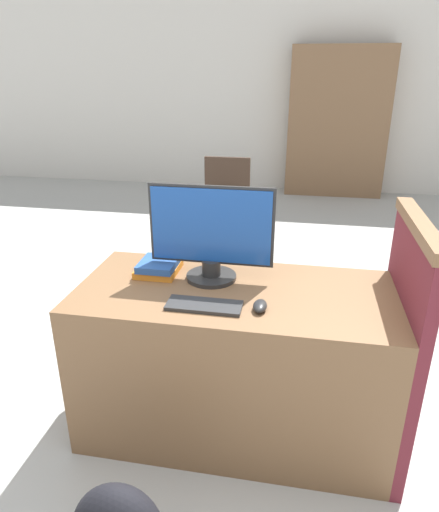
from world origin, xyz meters
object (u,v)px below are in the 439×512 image
at_px(mouse, 260,306).
at_px(book_stack, 159,267).
at_px(monitor, 211,235).
at_px(keyboard, 204,305).
at_px(far_chair, 225,204).

height_order(mouse, book_stack, book_stack).
bearing_deg(monitor, keyboard, -84.69).
distance_m(monitor, far_chair, 2.29).
relative_size(keyboard, far_chair, 0.34).
xyz_separation_m(monitor, keyboard, (0.03, -0.29, -0.22)).
height_order(mouse, far_chair, far_chair).
bearing_deg(mouse, keyboard, -175.37).
distance_m(keyboard, mouse, 0.24).
bearing_deg(monitor, far_chair, 98.10).
xyz_separation_m(mouse, book_stack, (-0.54, 0.29, 0.01)).
distance_m(mouse, far_chair, 2.57).
bearing_deg(far_chair, monitor, -92.82).
xyz_separation_m(monitor, far_chair, (-0.32, 2.21, -0.49)).
bearing_deg(book_stack, far_chair, 91.14).
distance_m(monitor, book_stack, 0.33).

